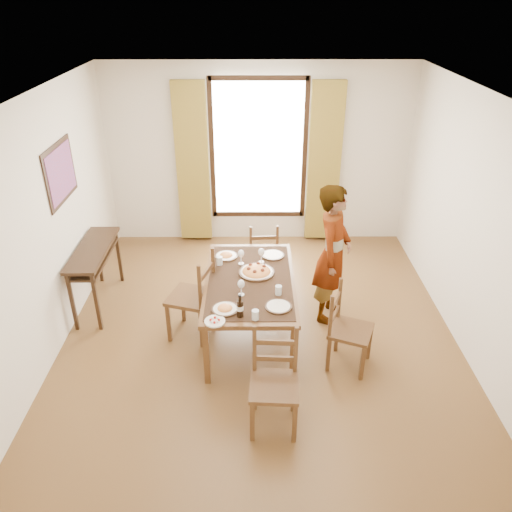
{
  "coord_description": "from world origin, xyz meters",
  "views": [
    {
      "loc": [
        -0.07,
        -4.75,
        3.61
      ],
      "look_at": [
        -0.05,
        0.02,
        1.0
      ],
      "focal_mm": 35.0,
      "sensor_mm": 36.0,
      "label": 1
    }
  ],
  "objects_px": {
    "dining_table": "(250,284)",
    "pasta_platter": "(256,270)",
    "man": "(333,254)",
    "console_table": "(94,256)"
  },
  "relations": [
    {
      "from": "dining_table",
      "to": "pasta_platter",
      "type": "xyz_separation_m",
      "value": [
        0.07,
        0.13,
        0.12
      ]
    },
    {
      "from": "dining_table",
      "to": "man",
      "type": "xyz_separation_m",
      "value": [
        0.96,
        0.4,
        0.16
      ]
    },
    {
      "from": "console_table",
      "to": "dining_table",
      "type": "bearing_deg",
      "value": -19.22
    },
    {
      "from": "man",
      "to": "pasta_platter",
      "type": "bearing_deg",
      "value": 129.05
    },
    {
      "from": "console_table",
      "to": "dining_table",
      "type": "xyz_separation_m",
      "value": [
        1.91,
        -0.67,
        0.01
      ]
    },
    {
      "from": "console_table",
      "to": "dining_table",
      "type": "relative_size",
      "value": 0.71
    },
    {
      "from": "console_table",
      "to": "pasta_platter",
      "type": "height_order",
      "value": "pasta_platter"
    },
    {
      "from": "console_table",
      "to": "man",
      "type": "distance_m",
      "value": 2.89
    },
    {
      "from": "console_table",
      "to": "pasta_platter",
      "type": "bearing_deg",
      "value": -15.21
    },
    {
      "from": "dining_table",
      "to": "console_table",
      "type": "bearing_deg",
      "value": 160.78
    }
  ]
}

